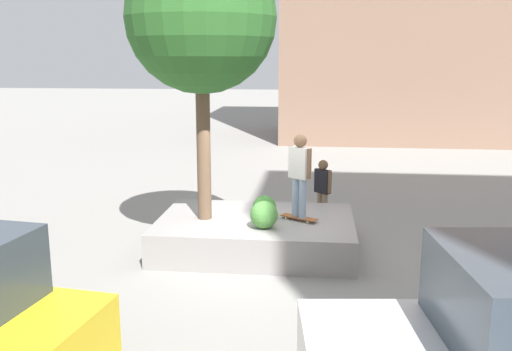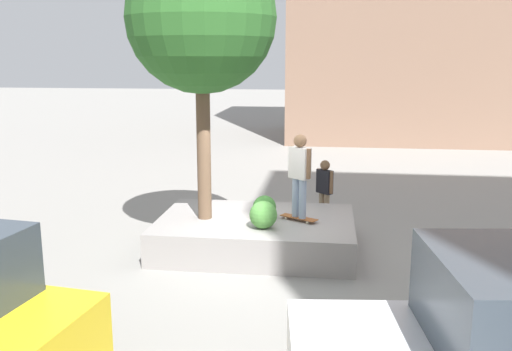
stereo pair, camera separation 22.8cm
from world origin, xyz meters
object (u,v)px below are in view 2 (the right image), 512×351
bystander_watching (325,187)px  skateboarder (300,170)px  plaza_tree (201,19)px  planter_ledge (256,234)px  skateboard (299,218)px

bystander_watching → skateboarder: bearing=77.6°
plaza_tree → bystander_watching: (-2.42, -2.29, -3.76)m
planter_ledge → skateboard: skateboard is taller
planter_ledge → skateboard: 0.97m
plaza_tree → bystander_watching: size_ratio=3.57×
skateboard → plaza_tree: bearing=1.5°
skateboard → skateboarder: skateboarder is taller
plaza_tree → bystander_watching: plaza_tree is taller
skateboarder → planter_ledge: bearing=-3.7°
plaza_tree → planter_ledge: bearing=-174.1°
skateboard → skateboarder: (-0.00, 0.00, 0.99)m
skateboard → bystander_watching: bystander_watching is taller
skateboard → skateboarder: 0.99m
plaza_tree → skateboarder: size_ratio=3.22×
plaza_tree → bystander_watching: 5.02m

